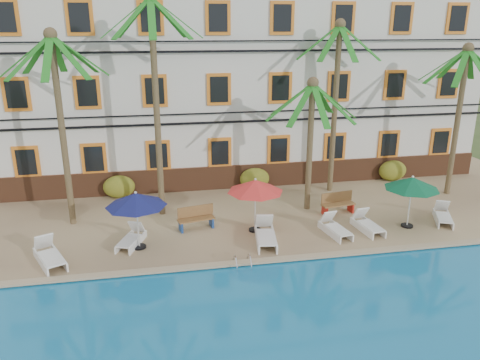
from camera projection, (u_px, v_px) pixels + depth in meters
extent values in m
plane|color=#384C23|center=(287.00, 253.00, 17.55)|extent=(100.00, 100.00, 0.00)
cube|color=tan|center=(258.00, 203.00, 22.18)|extent=(30.00, 12.00, 0.25)
cube|color=tan|center=(294.00, 258.00, 16.63)|extent=(30.00, 0.35, 0.06)
cube|color=silver|center=(238.00, 81.00, 25.22)|extent=(25.00, 6.00, 10.00)
cube|color=brown|center=(249.00, 176.00, 23.76)|extent=(25.00, 0.12, 1.20)
cube|color=orange|center=(27.00, 162.00, 21.53)|extent=(1.15, 0.10, 1.50)
cube|color=black|center=(26.00, 162.00, 21.48)|extent=(0.85, 0.04, 1.20)
cube|color=orange|center=(94.00, 159.00, 22.05)|extent=(1.15, 0.10, 1.50)
cube|color=black|center=(94.00, 159.00, 22.00)|extent=(0.85, 0.04, 1.20)
cube|color=orange|center=(158.00, 156.00, 22.57)|extent=(1.15, 0.10, 1.50)
cube|color=black|center=(158.00, 156.00, 22.52)|extent=(0.85, 0.04, 1.20)
cube|color=orange|center=(220.00, 153.00, 23.09)|extent=(1.15, 0.10, 1.50)
cube|color=black|center=(220.00, 153.00, 23.05)|extent=(0.85, 0.04, 1.20)
cube|color=orange|center=(279.00, 150.00, 23.61)|extent=(1.15, 0.10, 1.50)
cube|color=black|center=(279.00, 150.00, 23.57)|extent=(0.85, 0.04, 1.20)
cube|color=orange|center=(335.00, 147.00, 24.14)|extent=(1.15, 0.10, 1.50)
cube|color=black|center=(335.00, 147.00, 24.09)|extent=(0.85, 0.04, 1.20)
cube|color=orange|center=(389.00, 144.00, 24.66)|extent=(1.15, 0.10, 1.50)
cube|color=black|center=(389.00, 145.00, 24.61)|extent=(0.85, 0.04, 1.20)
cube|color=orange|center=(440.00, 142.00, 25.18)|extent=(1.15, 0.10, 1.50)
cube|color=black|center=(441.00, 142.00, 25.13)|extent=(0.85, 0.04, 1.20)
cube|color=orange|center=(16.00, 94.00, 20.55)|extent=(1.15, 0.10, 1.50)
cube|color=black|center=(16.00, 94.00, 20.50)|extent=(0.85, 0.04, 1.20)
cube|color=orange|center=(87.00, 93.00, 21.07)|extent=(1.15, 0.10, 1.50)
cube|color=black|center=(87.00, 93.00, 21.02)|extent=(0.85, 0.04, 1.20)
cube|color=orange|center=(155.00, 91.00, 21.59)|extent=(1.15, 0.10, 1.50)
cube|color=black|center=(155.00, 91.00, 21.54)|extent=(0.85, 0.04, 1.20)
cube|color=orange|center=(219.00, 89.00, 22.11)|extent=(1.15, 0.10, 1.50)
cube|color=black|center=(219.00, 89.00, 22.07)|extent=(0.85, 0.04, 1.20)
cube|color=orange|center=(280.00, 88.00, 22.63)|extent=(1.15, 0.10, 1.50)
cube|color=black|center=(281.00, 88.00, 22.59)|extent=(0.85, 0.04, 1.20)
cube|color=orange|center=(339.00, 86.00, 23.16)|extent=(1.15, 0.10, 1.50)
cube|color=black|center=(339.00, 87.00, 23.11)|extent=(0.85, 0.04, 1.20)
cube|color=orange|center=(395.00, 85.00, 23.68)|extent=(1.15, 0.10, 1.50)
cube|color=black|center=(395.00, 85.00, 23.63)|extent=(0.85, 0.04, 1.20)
cube|color=orange|center=(448.00, 84.00, 24.20)|extent=(1.15, 0.10, 1.50)
cube|color=black|center=(449.00, 84.00, 24.15)|extent=(0.85, 0.04, 1.20)
cube|color=orange|center=(5.00, 17.00, 19.53)|extent=(1.15, 0.10, 1.50)
cube|color=black|center=(4.00, 17.00, 19.49)|extent=(0.85, 0.04, 1.20)
cube|color=orange|center=(80.00, 18.00, 20.05)|extent=(1.15, 0.10, 1.50)
cube|color=black|center=(79.00, 17.00, 20.01)|extent=(0.85, 0.04, 1.20)
cube|color=orange|center=(151.00, 18.00, 20.58)|extent=(1.15, 0.10, 1.50)
cube|color=black|center=(151.00, 18.00, 20.53)|extent=(0.85, 0.04, 1.20)
cube|color=orange|center=(218.00, 18.00, 21.10)|extent=(1.15, 0.10, 1.50)
cube|color=black|center=(218.00, 18.00, 21.05)|extent=(0.85, 0.04, 1.20)
cube|color=orange|center=(282.00, 18.00, 21.62)|extent=(1.15, 0.10, 1.50)
cube|color=black|center=(282.00, 18.00, 21.57)|extent=(0.85, 0.04, 1.20)
cube|color=orange|center=(343.00, 18.00, 22.14)|extent=(1.15, 0.10, 1.50)
cube|color=black|center=(344.00, 18.00, 22.10)|extent=(0.85, 0.04, 1.20)
cube|color=orange|center=(402.00, 18.00, 22.67)|extent=(1.15, 0.10, 1.50)
cube|color=black|center=(402.00, 18.00, 22.62)|extent=(0.85, 0.04, 1.20)
cube|color=orange|center=(457.00, 18.00, 23.19)|extent=(1.15, 0.10, 1.50)
cube|color=black|center=(458.00, 18.00, 23.14)|extent=(0.85, 0.04, 1.20)
cube|color=black|center=(250.00, 121.00, 22.72)|extent=(25.00, 0.08, 0.10)
cube|color=black|center=(250.00, 112.00, 22.58)|extent=(25.00, 0.08, 0.06)
cube|color=black|center=(251.00, 51.00, 21.68)|extent=(25.00, 0.08, 0.10)
cube|color=black|center=(251.00, 41.00, 21.54)|extent=(25.00, 0.08, 0.06)
cylinder|color=brown|center=(63.00, 135.00, 18.41)|extent=(0.26, 0.26, 7.58)
sphere|color=brown|center=(50.00, 34.00, 17.21)|extent=(0.50, 0.50, 0.50)
cube|color=#1A711C|center=(58.00, 54.00, 18.37)|extent=(0.28, 1.99, 1.56)
cube|color=#1A711C|center=(37.00, 55.00, 17.98)|extent=(1.61, 1.61, 1.56)
cube|color=#1A711C|center=(25.00, 56.00, 17.28)|extent=(1.99, 0.28, 1.56)
cube|color=#1A711C|center=(29.00, 57.00, 16.68)|extent=(1.61, 1.61, 1.56)
cube|color=#1A711C|center=(48.00, 57.00, 16.53)|extent=(0.28, 1.99, 1.56)
cube|color=#1A711C|center=(70.00, 57.00, 16.92)|extent=(1.61, 1.61, 1.56)
cube|color=#1A711C|center=(80.00, 55.00, 17.62)|extent=(1.99, 0.28, 1.56)
cube|color=#1A711C|center=(75.00, 54.00, 18.22)|extent=(1.61, 1.61, 1.56)
cylinder|color=brown|center=(157.00, 113.00, 19.20)|extent=(0.26, 0.26, 8.93)
cube|color=#1A711C|center=(151.00, 18.00, 18.95)|extent=(0.28, 1.99, 1.56)
cube|color=#1A711C|center=(133.00, 18.00, 18.56)|extent=(1.61, 1.61, 1.56)
cube|color=#1A711C|center=(125.00, 18.00, 17.86)|extent=(1.99, 0.28, 1.56)
cube|color=#1A711C|center=(132.00, 17.00, 17.26)|extent=(1.61, 1.61, 1.56)
cube|color=#1A711C|center=(152.00, 17.00, 17.11)|extent=(0.28, 1.99, 1.56)
cube|color=#1A711C|center=(170.00, 17.00, 17.50)|extent=(1.61, 1.61, 1.56)
cube|color=#1A711C|center=(177.00, 18.00, 18.20)|extent=(1.99, 0.28, 1.56)
cube|color=#1A711C|center=(169.00, 18.00, 18.80)|extent=(1.61, 1.61, 1.56)
cylinder|color=brown|center=(310.00, 148.00, 20.29)|extent=(0.26, 0.26, 5.61)
sphere|color=brown|center=(313.00, 83.00, 19.40)|extent=(0.50, 0.50, 0.50)
cube|color=#1A711C|center=(305.00, 98.00, 20.57)|extent=(0.28, 1.99, 1.56)
cube|color=#1A711C|center=(291.00, 99.00, 20.18)|extent=(1.61, 1.61, 1.56)
cube|color=#1A711C|center=(289.00, 102.00, 19.47)|extent=(1.99, 0.28, 1.56)
cube|color=#1A711C|center=(301.00, 104.00, 18.87)|extent=(1.61, 1.61, 1.56)
cube|color=#1A711C|center=(320.00, 105.00, 18.73)|extent=(0.28, 1.99, 1.56)
cube|color=#1A711C|center=(334.00, 103.00, 19.12)|extent=(1.61, 1.61, 1.56)
cube|color=#1A711C|center=(334.00, 101.00, 19.82)|extent=(1.99, 0.28, 1.56)
cube|color=#1A711C|center=(322.00, 98.00, 20.42)|extent=(1.61, 1.61, 1.56)
cylinder|color=brown|center=(335.00, 112.00, 22.24)|extent=(0.26, 0.26, 7.94)
sphere|color=brown|center=(340.00, 24.00, 20.98)|extent=(0.50, 0.50, 0.50)
cube|color=#1A711C|center=(331.00, 41.00, 22.15)|extent=(0.28, 1.99, 1.56)
cube|color=#1A711C|center=(319.00, 41.00, 21.75)|extent=(1.61, 1.61, 1.56)
cube|color=#1A711C|center=(318.00, 42.00, 21.05)|extent=(1.99, 0.28, 1.56)
cube|color=#1A711C|center=(330.00, 42.00, 20.45)|extent=(1.61, 1.61, 1.56)
cube|color=#1A711C|center=(348.00, 43.00, 20.30)|extent=(0.28, 1.99, 1.56)
cube|color=#1A711C|center=(360.00, 42.00, 20.70)|extent=(1.61, 1.61, 1.56)
cube|color=#1A711C|center=(359.00, 42.00, 21.40)|extent=(1.99, 0.28, 1.56)
cube|color=#1A711C|center=(347.00, 41.00, 22.00)|extent=(1.61, 1.61, 1.56)
cylinder|color=brown|center=(457.00, 124.00, 21.99)|extent=(0.26, 0.26, 6.92)
sphere|color=brown|center=(468.00, 48.00, 20.89)|extent=(0.50, 0.50, 0.50)
cube|color=#1A711C|center=(452.00, 64.00, 22.05)|extent=(0.28, 1.99, 1.56)
cube|color=#1A711C|center=(443.00, 65.00, 21.66)|extent=(1.61, 1.61, 1.56)
cube|color=#1A711C|center=(446.00, 66.00, 20.96)|extent=(1.99, 0.28, 1.56)
cube|color=#1A711C|center=(461.00, 67.00, 20.36)|extent=(1.61, 1.61, 1.56)
cube|color=#1A711C|center=(480.00, 67.00, 20.21)|extent=(0.28, 1.99, 1.56)
cube|color=#1A711C|center=(470.00, 64.00, 21.91)|extent=(1.61, 1.61, 1.56)
ellipsoid|color=#2E5C1A|center=(119.00, 187.00, 22.33)|extent=(1.50, 0.90, 1.10)
ellipsoid|color=#2E5C1A|center=(255.00, 179.00, 23.49)|extent=(1.50, 0.90, 1.10)
ellipsoid|color=#2E5C1A|center=(392.00, 171.00, 24.79)|extent=(1.50, 0.90, 1.10)
cylinder|color=black|center=(140.00, 247.00, 17.44)|extent=(0.50, 0.50, 0.07)
cylinder|color=silver|center=(138.00, 221.00, 17.11)|extent=(0.06, 0.06, 2.14)
cone|color=navy|center=(136.00, 200.00, 16.84)|extent=(2.23, 2.23, 0.49)
sphere|color=silver|center=(135.00, 193.00, 16.76)|extent=(0.10, 0.10, 0.10)
cylinder|color=black|center=(255.00, 230.00, 18.88)|extent=(0.50, 0.50, 0.07)
cylinder|color=silver|center=(255.00, 206.00, 18.56)|extent=(0.06, 0.06, 2.14)
cone|color=red|center=(255.00, 186.00, 18.29)|extent=(2.23, 2.23, 0.49)
sphere|color=silver|center=(255.00, 179.00, 18.20)|extent=(0.10, 0.10, 0.10)
cylinder|color=black|center=(407.00, 226.00, 19.28)|extent=(0.49, 0.49, 0.07)
cylinder|color=silver|center=(410.00, 203.00, 18.96)|extent=(0.06, 0.06, 2.11)
cone|color=#0A5735|center=(412.00, 183.00, 18.69)|extent=(2.20, 2.20, 0.48)
sphere|color=silver|center=(413.00, 177.00, 18.61)|extent=(0.10, 0.10, 0.10)
cube|color=white|center=(52.00, 258.00, 15.99)|extent=(1.15, 1.50, 0.06)
cube|color=white|center=(43.00, 241.00, 16.64)|extent=(0.78, 0.72, 0.68)
cube|color=white|center=(41.00, 262.00, 16.07)|extent=(0.88, 1.79, 0.32)
cube|color=white|center=(59.00, 257.00, 16.42)|extent=(0.88, 1.79, 0.32)
cube|color=white|center=(129.00, 241.00, 17.36)|extent=(0.93, 1.29, 0.05)
cube|color=white|center=(137.00, 227.00, 18.05)|extent=(0.66, 0.60, 0.58)
cube|color=white|center=(125.00, 241.00, 17.67)|extent=(0.66, 1.57, 0.27)
cube|color=white|center=(138.00, 242.00, 17.57)|extent=(0.66, 1.57, 0.27)
cube|color=white|center=(266.00, 237.00, 17.50)|extent=(0.85, 1.50, 0.07)
cube|color=white|center=(264.00, 221.00, 18.35)|extent=(0.72, 0.61, 0.71)
cube|color=white|center=(257.00, 239.00, 17.80)|extent=(0.36, 2.01, 0.33)
cube|color=white|center=(274.00, 238.00, 17.83)|extent=(0.36, 2.01, 0.33)
cube|color=white|center=(339.00, 230.00, 18.27)|extent=(0.76, 1.29, 0.06)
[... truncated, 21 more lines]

